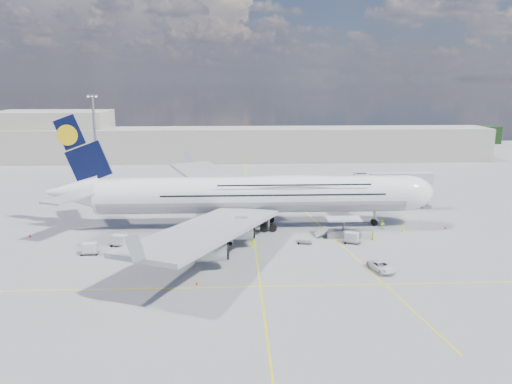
{
  "coord_description": "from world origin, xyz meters",
  "views": [
    {
      "loc": [
        -3.66,
        -87.36,
        29.37
      ],
      "look_at": [
        0.6,
        8.0,
        7.74
      ],
      "focal_mm": 35.0,
      "sensor_mm": 36.0,
      "label": 1
    }
  ],
  "objects_px": {
    "dolly_row_a": "(119,240)",
    "crew_wing": "(222,244)",
    "dolly_nose_far": "(351,237)",
    "cone_wing_left_outer": "(228,195)",
    "light_mast": "(96,142)",
    "dolly_back": "(90,248)",
    "cargo_loader": "(342,230)",
    "dolly_nose_near": "(304,242)",
    "crew_loader": "(383,225)",
    "cone_nose": "(445,227)",
    "cone_tail": "(30,236)",
    "cone_wing_left_inner": "(227,207)",
    "airliner": "(254,194)",
    "dolly_row_b": "(154,243)",
    "service_van": "(381,267)",
    "crew_nose": "(402,229)",
    "crew_van": "(373,236)",
    "crew_tug": "(253,243)",
    "cone_wing_right_outer": "(197,283)",
    "baggage_tug": "(224,240)",
    "catering_truck_inner": "(201,199)",
    "jet_bridge": "(383,182)",
    "cone_wing_right_inner": "(203,250)",
    "catering_truck_outer": "(210,190)",
    "dolly_row_c": "(193,246)"
  },
  "relations": [
    {
      "from": "dolly_row_b",
      "to": "catering_truck_inner",
      "type": "relative_size",
      "value": 0.59
    },
    {
      "from": "dolly_row_b",
      "to": "cone_nose",
      "type": "distance_m",
      "value": 57.51
    },
    {
      "from": "service_van",
      "to": "crew_van",
      "type": "xyz_separation_m",
      "value": [
        2.91,
        15.48,
        0.05
      ]
    },
    {
      "from": "service_van",
      "to": "cone_nose",
      "type": "xyz_separation_m",
      "value": [
        19.45,
        21.69,
        -0.44
      ]
    },
    {
      "from": "cone_tail",
      "to": "dolly_row_c",
      "type": "bearing_deg",
      "value": -13.65
    },
    {
      "from": "catering_truck_inner",
      "to": "cone_tail",
      "type": "xyz_separation_m",
      "value": [
        -31.0,
        -22.72,
        -1.32
      ]
    },
    {
      "from": "dolly_nose_far",
      "to": "catering_truck_inner",
      "type": "height_order",
      "value": "catering_truck_inner"
    },
    {
      "from": "cargo_loader",
      "to": "service_van",
      "type": "distance_m",
      "value": 17.9
    },
    {
      "from": "jet_bridge",
      "to": "crew_van",
      "type": "height_order",
      "value": "jet_bridge"
    },
    {
      "from": "crew_nose",
      "to": "crew_wing",
      "type": "bearing_deg",
      "value": 169.29
    },
    {
      "from": "service_van",
      "to": "crew_tug",
      "type": "bearing_deg",
      "value": 132.59
    },
    {
      "from": "dolly_nose_near",
      "to": "crew_tug",
      "type": "relative_size",
      "value": 1.6
    },
    {
      "from": "catering_truck_outer",
      "to": "cone_wing_right_inner",
      "type": "xyz_separation_m",
      "value": [
        0.73,
        -40.98,
        -1.72
      ]
    },
    {
      "from": "cargo_loader",
      "to": "light_mast",
      "type": "xyz_separation_m",
      "value": [
        -56.82,
        42.11,
        11.95
      ]
    },
    {
      "from": "cone_nose",
      "to": "cone_wing_left_outer",
      "type": "distance_m",
      "value": 54.08
    },
    {
      "from": "dolly_nose_far",
      "to": "airliner",
      "type": "bearing_deg",
      "value": 173.48
    },
    {
      "from": "cone_wing_left_inner",
      "to": "cone_wing_left_outer",
      "type": "height_order",
      "value": "cone_wing_left_inner"
    },
    {
      "from": "airliner",
      "to": "dolly_nose_far",
      "type": "height_order",
      "value": "airliner"
    },
    {
      "from": "cone_tail",
      "to": "cone_wing_left_inner",
      "type": "bearing_deg",
      "value": 28.18
    },
    {
      "from": "cone_nose",
      "to": "cone_wing_left_inner",
      "type": "height_order",
      "value": "cone_nose"
    },
    {
      "from": "crew_wing",
      "to": "crew_tug",
      "type": "xyz_separation_m",
      "value": [
        5.58,
        0.27,
        0.04
      ]
    },
    {
      "from": "service_van",
      "to": "crew_nose",
      "type": "distance_m",
      "value": 21.51
    },
    {
      "from": "dolly_row_a",
      "to": "crew_van",
      "type": "bearing_deg",
      "value": 13.54
    },
    {
      "from": "dolly_back",
      "to": "baggage_tug",
      "type": "distance_m",
      "value": 23.42
    },
    {
      "from": "dolly_nose_far",
      "to": "service_van",
      "type": "bearing_deg",
      "value": -57.72
    },
    {
      "from": "jet_bridge",
      "to": "cone_wing_left_outer",
      "type": "relative_size",
      "value": 34.79
    },
    {
      "from": "service_van",
      "to": "cone_nose",
      "type": "distance_m",
      "value": 29.13
    },
    {
      "from": "crew_loader",
      "to": "dolly_nose_far",
      "type": "bearing_deg",
      "value": -115.99
    },
    {
      "from": "crew_wing",
      "to": "cone_wing_right_outer",
      "type": "bearing_deg",
      "value": -177.6
    },
    {
      "from": "light_mast",
      "to": "dolly_back",
      "type": "height_order",
      "value": "light_mast"
    },
    {
      "from": "dolly_row_b",
      "to": "cone_wing_right_outer",
      "type": "bearing_deg",
      "value": -49.92
    },
    {
      "from": "dolly_row_b",
      "to": "catering_truck_inner",
      "type": "xyz_separation_m",
      "value": [
        6.73,
        28.45,
        1.25
      ]
    },
    {
      "from": "dolly_row_a",
      "to": "crew_wing",
      "type": "xyz_separation_m",
      "value": [
        18.4,
        -2.37,
        -0.21
      ]
    },
    {
      "from": "airliner",
      "to": "service_van",
      "type": "height_order",
      "value": "airliner"
    },
    {
      "from": "dolly_back",
      "to": "cone_wing_right_outer",
      "type": "xyz_separation_m",
      "value": [
        19.28,
        -13.87,
        -0.81
      ]
    },
    {
      "from": "service_van",
      "to": "cone_wing_right_inner",
      "type": "height_order",
      "value": "service_van"
    },
    {
      "from": "dolly_nose_near",
      "to": "cone_wing_right_outer",
      "type": "bearing_deg",
      "value": -113.65
    },
    {
      "from": "crew_tug",
      "to": "cone_tail",
      "type": "bearing_deg",
      "value": 177.97
    },
    {
      "from": "dolly_nose_far",
      "to": "cone_wing_left_outer",
      "type": "xyz_separation_m",
      "value": [
        -23.03,
        39.44,
        -0.83
      ]
    },
    {
      "from": "crew_nose",
      "to": "crew_wing",
      "type": "height_order",
      "value": "crew_wing"
    },
    {
      "from": "airliner",
      "to": "baggage_tug",
      "type": "xyz_separation_m",
      "value": [
        -5.8,
        -10.75,
        -6.01
      ]
    },
    {
      "from": "baggage_tug",
      "to": "crew_nose",
      "type": "relative_size",
      "value": 1.92
    },
    {
      "from": "cone_nose",
      "to": "cone_wing_left_inner",
      "type": "bearing_deg",
      "value": 157.49
    },
    {
      "from": "crew_van",
      "to": "dolly_nose_near",
      "type": "bearing_deg",
      "value": 72.46
    },
    {
      "from": "dolly_nose_far",
      "to": "crew_tug",
      "type": "xyz_separation_m",
      "value": [
        -18.14,
        -1.83,
        -0.13
      ]
    },
    {
      "from": "baggage_tug",
      "to": "cone_wing_right_outer",
      "type": "bearing_deg",
      "value": -106.08
    },
    {
      "from": "cargo_loader",
      "to": "crew_loader",
      "type": "distance_m",
      "value": 10.26
    },
    {
      "from": "light_mast",
      "to": "crew_van",
      "type": "relative_size",
      "value": 15.92
    },
    {
      "from": "dolly_nose_near",
      "to": "crew_loader",
      "type": "xyz_separation_m",
      "value": [
        17.01,
        8.39,
        0.61
      ]
    },
    {
      "from": "baggage_tug",
      "to": "dolly_row_a",
      "type": "bearing_deg",
      "value": 175.95
    }
  ]
}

